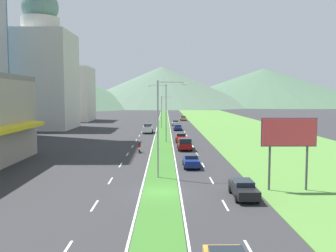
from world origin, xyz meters
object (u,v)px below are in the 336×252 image
at_px(car_2, 176,123).
at_px(pickup_truck_0, 148,129).
at_px(street_lamp_mid, 164,109).
at_px(car_3, 181,138).
at_px(street_lamp_near, 161,123).
at_px(billboard_roadside, 289,136).
at_px(car_1, 191,161).
at_px(car_0, 178,127).
at_px(car_5, 183,118).
at_px(motorcycle_rider, 139,148).
at_px(pickup_truck_1, 185,144).
at_px(street_lamp_far, 163,110).
at_px(car_6, 243,189).

relative_size(car_2, pickup_truck_0, 0.87).
bearing_deg(street_lamp_mid, car_3, 6.53).
bearing_deg(car_3, street_lamp_near, -6.65).
bearing_deg(billboard_roadside, street_lamp_near, 155.72).
xyz_separation_m(billboard_roadside, car_1, (-7.92, 10.73, -4.18)).
xyz_separation_m(street_lamp_near, pickup_truck_0, (-3.51, 45.08, -4.80)).
relative_size(car_0, car_5, 1.15).
relative_size(car_2, car_3, 1.06).
relative_size(car_0, pickup_truck_0, 0.86).
bearing_deg(billboard_roadside, car_2, 96.48).
distance_m(street_lamp_mid, car_2, 37.10).
height_order(pickup_truck_0, motorcycle_rider, pickup_truck_0).
height_order(car_2, car_5, car_5).
distance_m(billboard_roadside, car_1, 13.98).
relative_size(car_5, pickup_truck_1, 0.75).
xyz_separation_m(street_lamp_far, car_1, (3.72, -51.66, -4.10)).
relative_size(pickup_truck_0, pickup_truck_1, 1.00).
bearing_deg(car_6, motorcycle_rider, -156.36).
bearing_deg(car_3, car_5, 176.63).
distance_m(billboard_roadside, car_3, 35.36).
bearing_deg(street_lamp_near, car_5, 85.52).
xyz_separation_m(street_lamp_near, pickup_truck_1, (3.52, 19.17, -4.80)).
bearing_deg(car_1, car_2, -179.93).
bearing_deg(motorcycle_rider, street_lamp_near, -168.26).
height_order(street_lamp_far, car_3, street_lamp_far).
bearing_deg(car_6, car_2, -177.21).
height_order(street_lamp_near, street_lamp_far, street_lamp_near).
bearing_deg(car_5, street_lamp_far, -13.57).
height_order(street_lamp_mid, car_0, street_lamp_mid).
bearing_deg(car_5, motorcycle_rider, -8.36).
xyz_separation_m(street_lamp_mid, motorcycle_rider, (-3.70, -12.08, -5.36)).
bearing_deg(pickup_truck_1, car_0, 179.87).
height_order(street_lamp_mid, car_5, street_lamp_mid).
relative_size(street_lamp_mid, car_0, 2.28).
relative_size(car_2, pickup_truck_1, 0.87).
relative_size(street_lamp_near, car_5, 2.49).
distance_m(street_lamp_far, car_2, 9.71).
height_order(street_lamp_mid, pickup_truck_0, street_lamp_mid).
xyz_separation_m(car_2, pickup_truck_0, (-6.98, -20.15, 0.20)).
xyz_separation_m(car_1, pickup_truck_0, (-7.05, 39.52, 0.20)).
relative_size(car_1, car_3, 1.02).
relative_size(car_0, car_3, 1.06).
bearing_deg(car_2, pickup_truck_1, 0.07).
relative_size(street_lamp_far, car_1, 1.88).
height_order(street_lamp_far, pickup_truck_0, street_lamp_far).
bearing_deg(street_lamp_far, car_1, -85.89).
height_order(car_1, pickup_truck_1, pickup_truck_1).
height_order(car_0, car_5, car_5).
height_order(car_1, car_3, car_3).
height_order(car_2, motorcycle_rider, motorcycle_rider).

